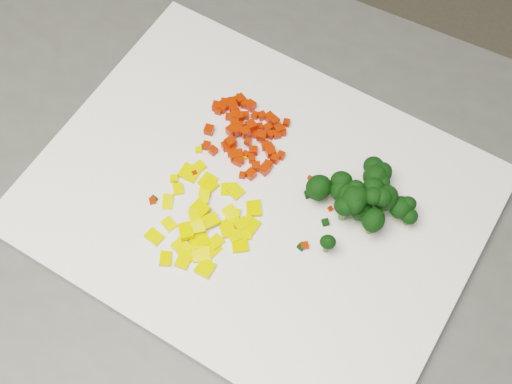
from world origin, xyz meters
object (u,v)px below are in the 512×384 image
(counter_block, at_px, (267,359))
(broccoli_pile, at_px, (365,206))
(cutting_board, at_px, (256,199))
(carrot_pile, at_px, (243,130))
(pepper_pile, at_px, (201,214))

(counter_block, bearing_deg, broccoli_pile, 33.61)
(cutting_board, xyz_separation_m, carrot_pile, (-0.03, 0.07, 0.02))
(cutting_board, distance_m, carrot_pile, 0.08)
(counter_block, xyz_separation_m, broccoli_pile, (0.08, 0.05, 0.49))
(counter_block, distance_m, pepper_pile, 0.48)
(counter_block, height_order, carrot_pile, carrot_pile)
(counter_block, bearing_deg, pepper_pile, 173.84)
(pepper_pile, bearing_deg, counter_block, -6.16)
(carrot_pile, bearing_deg, cutting_board, -63.34)
(counter_block, distance_m, cutting_board, 0.46)
(cutting_board, bearing_deg, broccoli_pile, 2.82)
(pepper_pile, xyz_separation_m, broccoli_pile, (0.16, 0.05, 0.02))
(counter_block, relative_size, cutting_board, 2.19)
(broccoli_pile, bearing_deg, cutting_board, -177.18)
(cutting_board, relative_size, broccoli_pile, 3.75)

